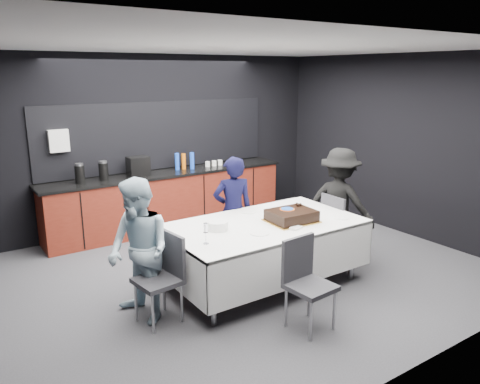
{
  "coord_description": "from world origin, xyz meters",
  "views": [
    {
      "loc": [
        -3.19,
        -4.62,
        2.52
      ],
      "look_at": [
        0.0,
        0.1,
        1.05
      ],
      "focal_mm": 35.0,
      "sensor_mm": 36.0,
      "label": 1
    }
  ],
  "objects_px": {
    "party_table": "(263,234)",
    "person_left": "(139,251)",
    "person_center": "(233,211)",
    "chair_right": "(338,223)",
    "person_right": "(339,204)",
    "cake_assembly": "(292,216)",
    "plate_stack": "(217,225)",
    "champagne_flute": "(206,229)",
    "chair_left": "(164,271)",
    "chair_near": "(305,276)"
  },
  "relations": [
    {
      "from": "cake_assembly",
      "to": "person_right",
      "type": "relative_size",
      "value": 0.39
    },
    {
      "from": "plate_stack",
      "to": "champagne_flute",
      "type": "distance_m",
      "value": 0.48
    },
    {
      "from": "party_table",
      "to": "person_center",
      "type": "relative_size",
      "value": 1.58
    },
    {
      "from": "party_table",
      "to": "chair_right",
      "type": "distance_m",
      "value": 1.28
    },
    {
      "from": "chair_near",
      "to": "person_left",
      "type": "xyz_separation_m",
      "value": [
        -1.32,
        1.05,
        0.22
      ]
    },
    {
      "from": "party_table",
      "to": "cake_assembly",
      "type": "bearing_deg",
      "value": -25.64
    },
    {
      "from": "person_right",
      "to": "plate_stack",
      "type": "bearing_deg",
      "value": 67.66
    },
    {
      "from": "champagne_flute",
      "to": "person_right",
      "type": "height_order",
      "value": "person_right"
    },
    {
      "from": "person_center",
      "to": "person_left",
      "type": "distance_m",
      "value": 1.75
    },
    {
      "from": "chair_near",
      "to": "person_left",
      "type": "bearing_deg",
      "value": 141.49
    },
    {
      "from": "party_table",
      "to": "person_left",
      "type": "xyz_separation_m",
      "value": [
        -1.55,
        0.04,
        0.11
      ]
    },
    {
      "from": "person_center",
      "to": "party_table",
      "type": "bearing_deg",
      "value": 103.71
    },
    {
      "from": "person_center",
      "to": "person_right",
      "type": "distance_m",
      "value": 1.48
    },
    {
      "from": "cake_assembly",
      "to": "champagne_flute",
      "type": "xyz_separation_m",
      "value": [
        -1.22,
        -0.08,
        0.09
      ]
    },
    {
      "from": "party_table",
      "to": "chair_right",
      "type": "relative_size",
      "value": 2.51
    },
    {
      "from": "person_center",
      "to": "chair_right",
      "type": "bearing_deg",
      "value": 167.23
    },
    {
      "from": "party_table",
      "to": "cake_assembly",
      "type": "relative_size",
      "value": 3.93
    },
    {
      "from": "party_table",
      "to": "plate_stack",
      "type": "bearing_deg",
      "value": 170.64
    },
    {
      "from": "party_table",
      "to": "cake_assembly",
      "type": "height_order",
      "value": "cake_assembly"
    },
    {
      "from": "chair_left",
      "to": "person_right",
      "type": "bearing_deg",
      "value": 4.89
    },
    {
      "from": "champagne_flute",
      "to": "chair_right",
      "type": "distance_m",
      "value": 2.25
    },
    {
      "from": "chair_left",
      "to": "chair_near",
      "type": "height_order",
      "value": "same"
    },
    {
      "from": "chair_left",
      "to": "chair_near",
      "type": "xyz_separation_m",
      "value": [
        1.12,
        -0.9,
        0.0
      ]
    },
    {
      "from": "person_left",
      "to": "chair_right",
      "type": "bearing_deg",
      "value": 79.13
    },
    {
      "from": "cake_assembly",
      "to": "chair_left",
      "type": "relative_size",
      "value": 0.64
    },
    {
      "from": "chair_right",
      "to": "cake_assembly",
      "type": "bearing_deg",
      "value": -170.12
    },
    {
      "from": "cake_assembly",
      "to": "person_center",
      "type": "distance_m",
      "value": 0.93
    },
    {
      "from": "party_table",
      "to": "plate_stack",
      "type": "distance_m",
      "value": 0.62
    },
    {
      "from": "chair_right",
      "to": "chair_left",
      "type": "bearing_deg",
      "value": -177.16
    },
    {
      "from": "champagne_flute",
      "to": "person_left",
      "type": "xyz_separation_m",
      "value": [
        -0.63,
        0.26,
        -0.19
      ]
    },
    {
      "from": "party_table",
      "to": "person_left",
      "type": "height_order",
      "value": "person_left"
    },
    {
      "from": "person_left",
      "to": "person_center",
      "type": "bearing_deg",
      "value": 103.05
    },
    {
      "from": "party_table",
      "to": "person_right",
      "type": "bearing_deg",
      "value": 5.2
    },
    {
      "from": "cake_assembly",
      "to": "chair_right",
      "type": "relative_size",
      "value": 0.64
    },
    {
      "from": "chair_near",
      "to": "person_left",
      "type": "relative_size",
      "value": 0.61
    },
    {
      "from": "champagne_flute",
      "to": "person_left",
      "type": "height_order",
      "value": "person_left"
    },
    {
      "from": "plate_stack",
      "to": "person_right",
      "type": "relative_size",
      "value": 0.16
    },
    {
      "from": "person_center",
      "to": "person_left",
      "type": "height_order",
      "value": "person_left"
    },
    {
      "from": "chair_left",
      "to": "person_center",
      "type": "distance_m",
      "value": 1.64
    },
    {
      "from": "party_table",
      "to": "person_center",
      "type": "height_order",
      "value": "person_center"
    },
    {
      "from": "plate_stack",
      "to": "chair_left",
      "type": "distance_m",
      "value": 0.85
    },
    {
      "from": "party_table",
      "to": "champagne_flute",
      "type": "relative_size",
      "value": 10.36
    },
    {
      "from": "person_left",
      "to": "person_right",
      "type": "bearing_deg",
      "value": 81.17
    },
    {
      "from": "person_center",
      "to": "person_left",
      "type": "xyz_separation_m",
      "value": [
        -1.6,
        -0.7,
        0.02
      ]
    },
    {
      "from": "champagne_flute",
      "to": "person_center",
      "type": "height_order",
      "value": "person_center"
    },
    {
      "from": "person_right",
      "to": "person_center",
      "type": "bearing_deg",
      "value": 42.4
    },
    {
      "from": "cake_assembly",
      "to": "person_right",
      "type": "distance_m",
      "value": 1.12
    },
    {
      "from": "person_center",
      "to": "person_right",
      "type": "xyz_separation_m",
      "value": [
        1.34,
        -0.61,
        0.03
      ]
    },
    {
      "from": "chair_left",
      "to": "chair_near",
      "type": "bearing_deg",
      "value": -39.03
    },
    {
      "from": "chair_left",
      "to": "person_left",
      "type": "bearing_deg",
      "value": 144.5
    }
  ]
}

